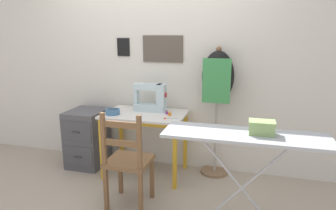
# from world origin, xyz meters

# --- Properties ---
(ground_plane) EXTENTS (14.00, 14.00, 0.00)m
(ground_plane) POSITION_xyz_m (0.00, 0.00, 0.00)
(ground_plane) COLOR tan
(wall_back) EXTENTS (10.00, 0.07, 2.55)m
(wall_back) POSITION_xyz_m (0.00, 0.66, 1.28)
(wall_back) COLOR silver
(wall_back) RESTS_ON ground_plane
(sewing_table) EXTENTS (0.92, 0.60, 0.74)m
(sewing_table) POSITION_xyz_m (0.00, 0.29, 0.64)
(sewing_table) COLOR silver
(sewing_table) RESTS_ON ground_plane
(sewing_machine) EXTENTS (0.38, 0.15, 0.34)m
(sewing_machine) POSITION_xyz_m (0.05, 0.42, 0.89)
(sewing_machine) COLOR silver
(sewing_machine) RESTS_ON sewing_table
(fabric_bowl) EXTENTS (0.16, 0.16, 0.06)m
(fabric_bowl) POSITION_xyz_m (-0.33, 0.17, 0.77)
(fabric_bowl) COLOR teal
(fabric_bowl) RESTS_ON sewing_table
(scissors) EXTENTS (0.15, 0.09, 0.01)m
(scissors) POSITION_xyz_m (0.32, 0.16, 0.74)
(scissors) COLOR silver
(scissors) RESTS_ON sewing_table
(thread_spool_near_machine) EXTENTS (0.04, 0.04, 0.04)m
(thread_spool_near_machine) POSITION_xyz_m (0.25, 0.32, 0.76)
(thread_spool_near_machine) COLOR purple
(thread_spool_near_machine) RESTS_ON sewing_table
(thread_spool_mid_table) EXTENTS (0.04, 0.04, 0.04)m
(thread_spool_mid_table) POSITION_xyz_m (0.30, 0.27, 0.76)
(thread_spool_mid_table) COLOR orange
(thread_spool_mid_table) RESTS_ON sewing_table
(wooden_chair) EXTENTS (0.40, 0.38, 0.94)m
(wooden_chair) POSITION_xyz_m (0.07, -0.38, 0.45)
(wooden_chair) COLOR brown
(wooden_chair) RESTS_ON ground_plane
(filing_cabinet) EXTENTS (0.42, 0.49, 0.70)m
(filing_cabinet) POSITION_xyz_m (-0.78, 0.35, 0.35)
(filing_cabinet) COLOR #4C4C51
(filing_cabinet) RESTS_ON ground_plane
(dress_form) EXTENTS (0.35, 0.32, 1.48)m
(dress_form) POSITION_xyz_m (0.78, 0.53, 1.08)
(dress_form) COLOR #846647
(dress_form) RESTS_ON ground_plane
(ironing_board) EXTENTS (1.23, 0.38, 0.88)m
(ironing_board) POSITION_xyz_m (1.11, -0.56, 0.83)
(ironing_board) COLOR #ADB2B7
(ironing_board) RESTS_ON ground_plane
(storage_box) EXTENTS (0.19, 0.13, 0.10)m
(storage_box) POSITION_xyz_m (1.23, -0.54, 0.93)
(storage_box) COLOR #8EB266
(storage_box) RESTS_ON ironing_board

